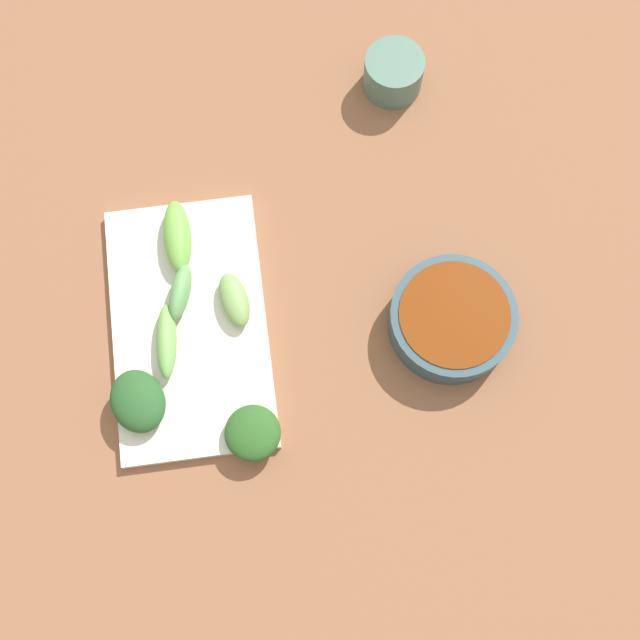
{
  "coord_description": "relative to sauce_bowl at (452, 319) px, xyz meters",
  "views": [
    {
      "loc": [
        0.03,
        0.25,
        0.88
      ],
      "look_at": [
        -0.0,
        0.02,
        0.05
      ],
      "focal_mm": 46.3,
      "sensor_mm": 36.0,
      "label": 1
    }
  ],
  "objects": [
    {
      "name": "broccoli_leafy_5",
      "position": [
        0.33,
        0.04,
        0.0
      ],
      "size": [
        0.07,
        0.08,
        0.03
      ],
      "primitive_type": "ellipsoid",
      "rotation": [
        0.0,
        0.0,
        0.3
      ],
      "color": "#265527",
      "rests_on": "serving_plate"
    },
    {
      "name": "broccoli_stalk_1",
      "position": [
        0.28,
        -0.13,
        0.0
      ],
      "size": [
        0.03,
        0.08,
        0.03
      ],
      "primitive_type": "ellipsoid",
      "rotation": [
        0.0,
        0.0,
        -0.01
      ],
      "color": "#6CB045",
      "rests_on": "serving_plate"
    },
    {
      "name": "tabletop",
      "position": [
        0.14,
        -0.03,
        -0.03
      ],
      "size": [
        2.1,
        2.1,
        0.02
      ],
      "primitive_type": "cube",
      "color": "brown",
      "rests_on": "ground"
    },
    {
      "name": "serving_plate",
      "position": [
        0.28,
        -0.03,
        -0.02
      ],
      "size": [
        0.16,
        0.28,
        0.01
      ],
      "primitive_type": "cube",
      "color": "silver",
      "rests_on": "tabletop"
    },
    {
      "name": "sauce_bowl",
      "position": [
        0.0,
        0.0,
        0.0
      ],
      "size": [
        0.13,
        0.13,
        0.04
      ],
      "color": "#314B57",
      "rests_on": "tabletop"
    },
    {
      "name": "broccoli_stalk_0",
      "position": [
        0.3,
        -0.02,
        0.0
      ],
      "size": [
        0.03,
        0.08,
        0.02
      ],
      "primitive_type": "ellipsoid",
      "rotation": [
        0.0,
        0.0,
        -0.08
      ],
      "color": "#70AB55",
      "rests_on": "serving_plate"
    },
    {
      "name": "tea_cup",
      "position": [
        0.02,
        -0.3,
        0.0
      ],
      "size": [
        0.07,
        0.07,
        0.05
      ],
      "primitive_type": "cylinder",
      "color": "#4D7263",
      "rests_on": "tabletop"
    },
    {
      "name": "broccoli_stalk_3",
      "position": [
        0.28,
        -0.07,
        0.0
      ],
      "size": [
        0.04,
        0.07,
        0.03
      ],
      "primitive_type": "ellipsoid",
      "rotation": [
        0.0,
        0.0,
        -0.3
      ],
      "color": "#629F59",
      "rests_on": "serving_plate"
    },
    {
      "name": "broccoli_leafy_2",
      "position": [
        0.22,
        0.09,
        0.0
      ],
      "size": [
        0.06,
        0.06,
        0.02
      ],
      "primitive_type": "ellipsoid",
      "rotation": [
        0.0,
        0.0,
        0.1
      ],
      "color": "#295922",
      "rests_on": "serving_plate"
    },
    {
      "name": "broccoli_stalk_4",
      "position": [
        0.22,
        -0.05,
        0.0
      ],
      "size": [
        0.04,
        0.07,
        0.02
      ],
      "primitive_type": "ellipsoid",
      "rotation": [
        0.0,
        0.0,
        0.18
      ],
      "color": "#78A358",
      "rests_on": "serving_plate"
    }
  ]
}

